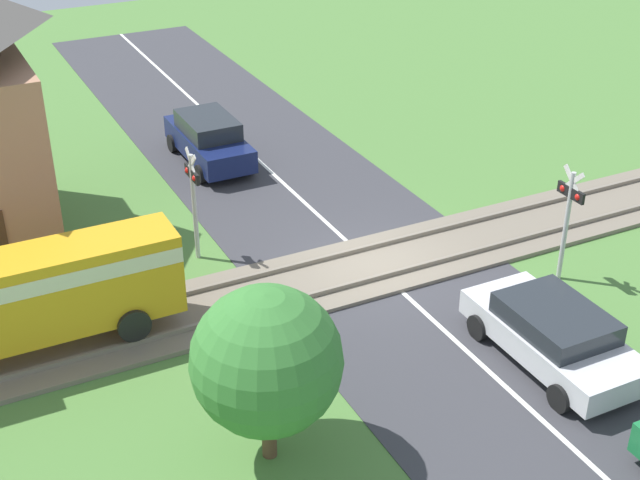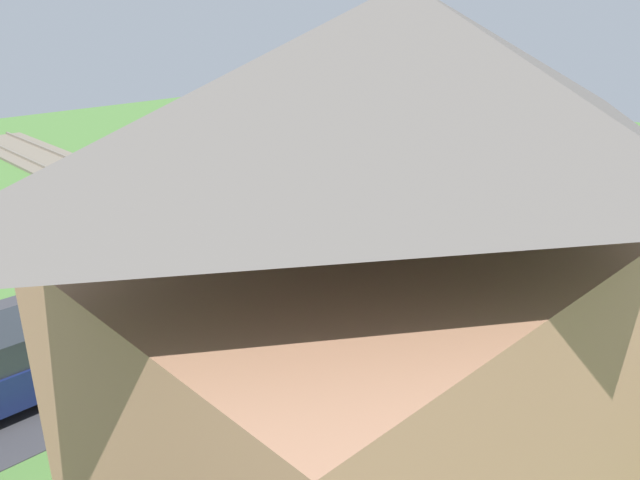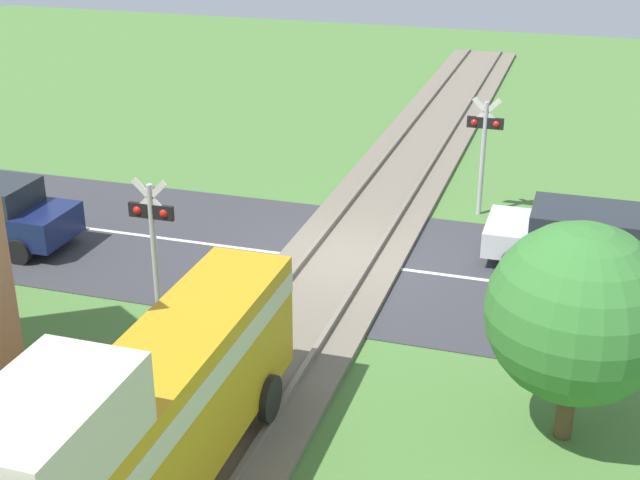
% 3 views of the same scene
% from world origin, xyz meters
% --- Properties ---
extents(ground_plane, '(60.00, 60.00, 0.00)m').
position_xyz_m(ground_plane, '(0.00, 0.00, 0.00)').
color(ground_plane, '#4C7A38').
extents(road_surface, '(48.00, 6.40, 0.02)m').
position_xyz_m(road_surface, '(0.00, 0.00, 0.01)').
color(road_surface, '#38383D').
rests_on(road_surface, ground_plane).
extents(track_bed, '(2.80, 48.00, 0.24)m').
position_xyz_m(track_bed, '(0.00, 0.00, 0.07)').
color(track_bed, '#756B5B').
rests_on(track_bed, ground_plane).
extents(car_near_crossing, '(4.31, 2.05, 1.34)m').
position_xyz_m(car_near_crossing, '(-5.20, -1.44, 0.72)').
color(car_near_crossing, silver).
rests_on(car_near_crossing, ground_plane).
extents(crossing_signal_west_approach, '(0.90, 0.18, 3.05)m').
position_xyz_m(crossing_signal_west_approach, '(-2.55, -3.90, 1.96)').
color(crossing_signal_west_approach, '#B7B7B7').
rests_on(crossing_signal_west_approach, ground_plane).
extents(crossing_signal_east_approach, '(0.90, 0.18, 3.05)m').
position_xyz_m(crossing_signal_east_approach, '(2.55, 3.90, 1.96)').
color(crossing_signal_east_approach, '#B7B7B7').
rests_on(crossing_signal_east_approach, ground_plane).
extents(tree_roadside_hedge, '(2.78, 2.78, 3.59)m').
position_xyz_m(tree_roadside_hedge, '(-5.17, 5.24, 2.20)').
color(tree_roadside_hedge, brown).
rests_on(tree_roadside_hedge, ground_plane).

